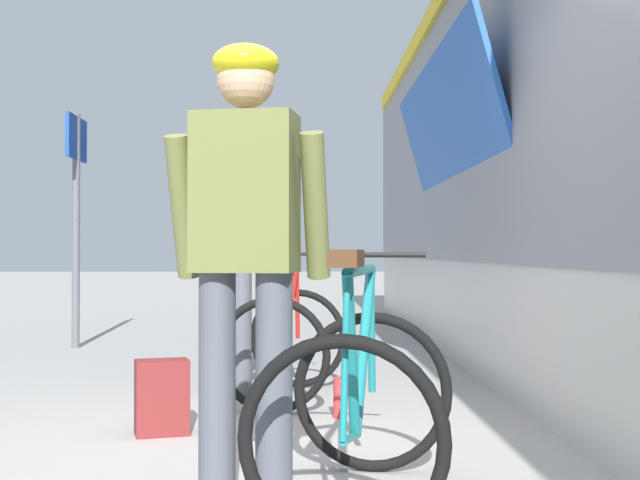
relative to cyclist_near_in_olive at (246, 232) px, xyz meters
The scene contains 9 objects.
ground_plane 1.23m from the cyclist_near_in_olive, 92.88° to the left, with size 80.00×80.00×0.00m, color #A09E99.
cyclist_near_in_olive is the anchor object (origin of this frame).
cyclist_far_in_red 2.56m from the cyclist_near_in_olive, 96.84° to the left, with size 0.63×0.34×1.76m.
bicycle_near_teal 0.79m from the cyclist_near_in_olive, ahead, with size 0.89×1.18×0.99m.
bicycle_far_red 2.54m from the cyclist_near_in_olive, 87.51° to the left, with size 0.86×1.16×0.99m.
backpack_on_platform 1.70m from the cyclist_near_in_olive, 111.43° to the left, with size 0.28×0.18×0.40m, color maroon.
water_bottle_near_the_bikes 2.08m from the cyclist_near_in_olive, 76.63° to the left, with size 0.06×0.06×0.24m, color red.
water_bottle_by_the_backpack 1.85m from the cyclist_near_in_olive, 108.16° to the left, with size 0.07×0.07×0.23m, color silver.
platform_sign_post 5.98m from the cyclist_near_in_olive, 110.72° to the left, with size 0.08×0.70×2.40m.
Camera 1 is at (0.24, -3.86, 0.97)m, focal length 47.97 mm.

